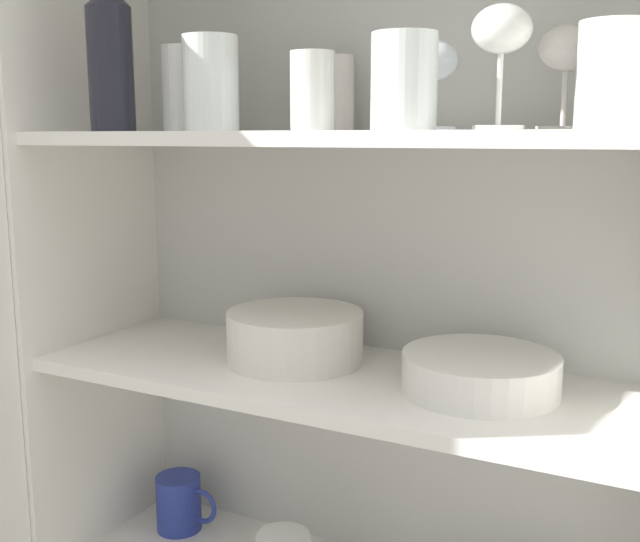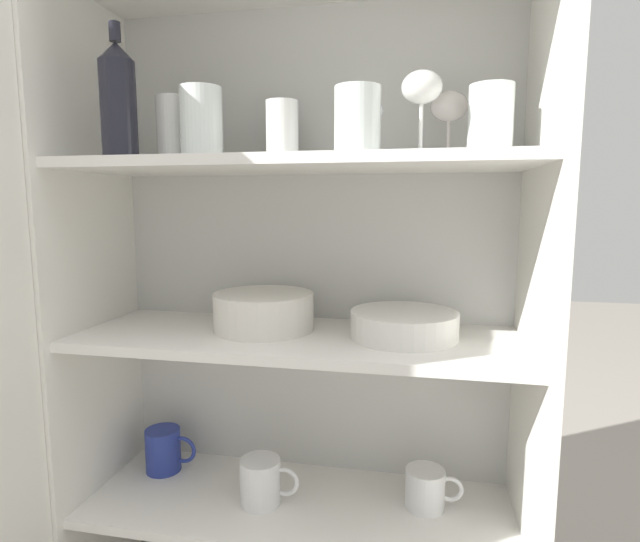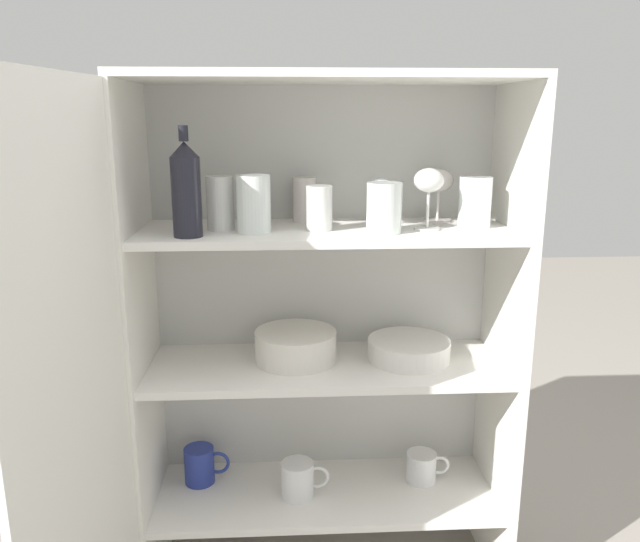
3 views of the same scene
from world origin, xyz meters
name	(u,v)px [view 1 (image 1 of 3)]	position (x,y,z in m)	size (l,w,h in m)	color
cupboard_back_panel	(376,321)	(0.00, 0.32, 0.65)	(0.94, 0.02, 1.31)	silver
cupboard_side_left	(98,312)	(-0.46, 0.16, 0.65)	(0.02, 0.35, 1.31)	white
shelf_board_middle	(332,379)	(0.00, 0.16, 0.60)	(0.90, 0.31, 0.02)	white
shelf_board_upper	(333,139)	(0.00, 0.16, 0.95)	(0.90, 0.31, 0.02)	white
tumbler_glass_0	(611,76)	(0.36, 0.15, 1.03)	(0.08, 0.08, 0.12)	white
tumbler_glass_1	(334,94)	(-0.05, 0.26, 1.02)	(0.06, 0.06, 0.11)	silver
tumbler_glass_2	(211,84)	(-0.17, 0.11, 1.03)	(0.08, 0.08, 0.13)	white
tumbler_glass_3	(313,92)	(-0.02, 0.13, 1.02)	(0.06, 0.06, 0.11)	white
tumbler_glass_4	(404,82)	(0.13, 0.09, 1.02)	(0.08, 0.08, 0.12)	white
tumbler_glass_5	(183,89)	(-0.25, 0.15, 1.03)	(0.07, 0.07, 0.13)	white
wine_glass_0	(566,55)	(0.30, 0.25, 1.06)	(0.07, 0.07, 0.14)	silver
wine_glass_1	(502,37)	(0.24, 0.12, 1.07)	(0.07, 0.07, 0.15)	white
wine_glass_2	(434,68)	(0.13, 0.19, 1.05)	(0.07, 0.07, 0.12)	white
wine_bottle	(110,57)	(-0.32, 0.07, 1.07)	(0.07, 0.07, 0.25)	black
plate_stack_white	(480,373)	(0.22, 0.17, 0.64)	(0.21, 0.21, 0.05)	white
mixing_bowl_large	(295,334)	(-0.08, 0.18, 0.65)	(0.21, 0.21, 0.08)	silver
coffee_mug_extra_2	(180,503)	(-0.34, 0.22, 0.29)	(0.13, 0.08, 0.10)	#283893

